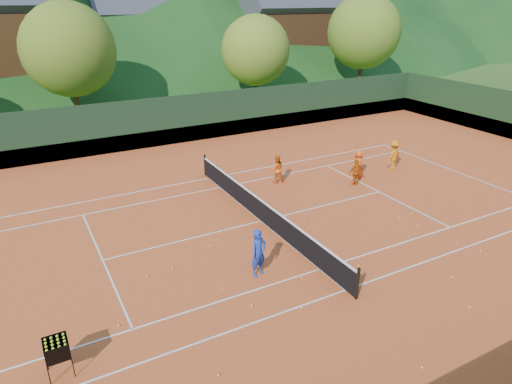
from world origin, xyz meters
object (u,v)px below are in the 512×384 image
tennis_net (262,210)px  chalet_right (288,29)px  student_c (359,164)px  chalet_mid (152,34)px  coach (259,253)px  student_d (393,155)px  ball_hopper (57,349)px  student_a (277,169)px  student_b (356,172)px

tennis_net → chalet_right: size_ratio=1.01×
student_c → chalet_mid: size_ratio=0.11×
coach → student_c: 10.33m
student_d → chalet_mid: 32.43m
student_c → chalet_mid: 32.25m
tennis_net → chalet_mid: (6.00, 34.00, 4.47)m
chalet_mid → student_d: bearing=-84.5°
ball_hopper → student_c: bearing=24.6°
ball_hopper → chalet_mid: bearing=69.7°
ball_hopper → chalet_right: (28.35, 34.89, 4.49)m
student_c → student_d: student_d is taller
coach → tennis_net: 3.95m
chalet_mid → chalet_right: bearing=-15.9°
student_a → chalet_right: size_ratio=0.12×
coach → student_a: 8.26m
coach → chalet_mid: size_ratio=0.13×
coach → chalet_right: size_ratio=0.14×
student_c → coach: bearing=10.7°
chalet_mid → chalet_right: 14.56m
student_d → tennis_net: student_d is taller
student_b → student_c: (0.83, 0.80, 0.05)m
student_a → chalet_mid: bearing=-82.2°
coach → student_b: 9.21m
coach → tennis_net: bearing=42.9°
student_b → chalet_right: (14.04, 28.76, 4.57)m
coach → student_c: coach is taller
student_d → chalet_mid: bearing=-99.4°
student_a → chalet_right: (17.26, 26.63, 4.52)m
coach → student_b: bearing=13.6°
student_d → tennis_net: 9.30m
coach → chalet_right: chalet_right is taller
student_c → tennis_net: size_ratio=0.12×
student_c → ball_hopper: 16.65m
student_c → chalet_right: bearing=-136.3°
tennis_net → chalet_mid: bearing=80.0°
student_c → student_b: bearing=23.0°
coach → ball_hopper: coach is taller
student_a → student_d: size_ratio=0.88×
ball_hopper → chalet_right: chalet_right is taller
student_b → ball_hopper: student_b is taller
student_b → chalet_mid: size_ratio=0.11×
student_d → student_c: bearing=-16.3°
student_a → student_b: size_ratio=1.08×
student_d → chalet_right: (10.92, 28.02, 4.42)m
student_a → chalet_right: 32.06m
student_b → student_d: size_ratio=0.81×
student_c → ball_hopper: size_ratio=1.43×
coach → chalet_mid: (8.00, 37.39, 4.14)m
student_b → coach: bearing=34.7°
coach → ball_hopper: (-6.36, -1.49, -0.09)m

